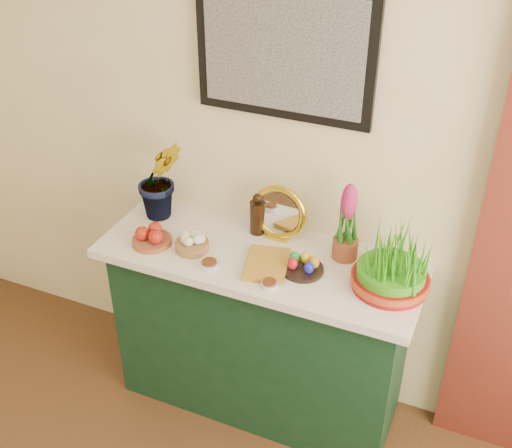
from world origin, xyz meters
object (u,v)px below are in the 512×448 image
(sideboard, at_px, (260,334))
(mirror, at_px, (279,213))
(wheatgrass_sabzeh, at_px, (392,264))
(hyacinth_green, at_px, (159,167))
(book, at_px, (246,261))

(sideboard, distance_m, mirror, 0.61)
(mirror, xyz_separation_m, wheatgrass_sabzeh, (0.54, -0.16, -0.01))
(hyacinth_green, bearing_deg, mirror, -37.37)
(hyacinth_green, xyz_separation_m, wheatgrass_sabzeh, (1.10, -0.11, -0.14))
(sideboard, relative_size, book, 5.56)
(sideboard, bearing_deg, mirror, 81.18)
(sideboard, height_order, mirror, mirror)
(wheatgrass_sabzeh, bearing_deg, book, -171.32)
(hyacinth_green, height_order, book, hyacinth_green)
(sideboard, distance_m, wheatgrass_sabzeh, 0.80)
(hyacinth_green, distance_m, wheatgrass_sabzeh, 1.11)
(sideboard, xyz_separation_m, book, (-0.03, -0.10, 0.48))
(hyacinth_green, bearing_deg, book, -63.55)
(book, bearing_deg, mirror, 65.22)
(hyacinth_green, distance_m, mirror, 0.58)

